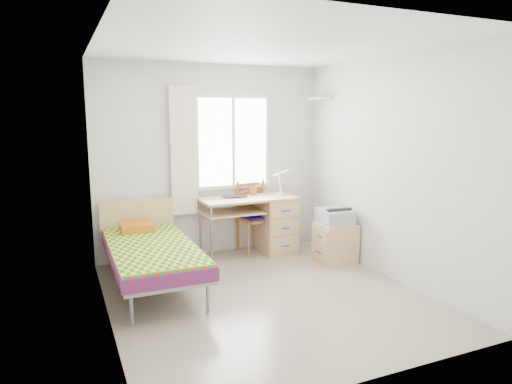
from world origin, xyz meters
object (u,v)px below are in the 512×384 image
Objects in this scene: bed at (151,250)px; cabinet at (335,243)px; desk at (271,222)px; chair at (255,213)px; printer at (334,216)px.

bed reaches higher than cabinet.
cabinet is at bearing -51.53° from desk.
printer is at bearing -59.53° from chair.
desk is at bearing 134.98° from printer.
desk is at bearing 19.05° from bed.
cabinet is 1.08× the size of printer.
bed is 2.40m from printer.
printer is at bearing 83.06° from cabinet.
printer is at bearing -49.99° from desk.
printer reaches higher than cabinet.
bed is 3.81× the size of cabinet.
bed reaches higher than desk.
chair is (-0.19, 0.13, 0.12)m from desk.
chair is (1.61, 0.75, 0.15)m from bed.
bed is 2.39m from cabinet.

